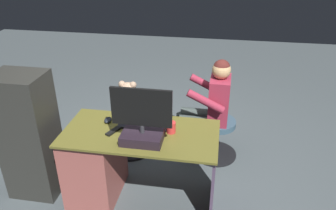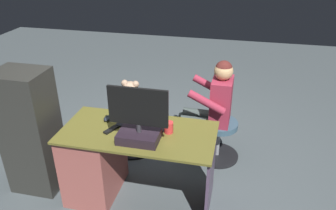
{
  "view_description": "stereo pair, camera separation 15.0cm",
  "coord_description": "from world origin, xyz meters",
  "px_view_note": "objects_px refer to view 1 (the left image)",
  "views": [
    {
      "loc": [
        -0.62,
        2.66,
        2.17
      ],
      "look_at": [
        -0.17,
        0.01,
        0.78
      ],
      "focal_mm": 35.17,
      "sensor_mm": 36.0,
      "label": 1
    },
    {
      "loc": [
        -0.76,
        2.63,
        2.17
      ],
      "look_at": [
        -0.17,
        0.01,
        0.78
      ],
      "focal_mm": 35.17,
      "sensor_mm": 36.0,
      "label": 2
    }
  ],
  "objects_px": {
    "monitor": "(142,125)",
    "keyboard": "(142,125)",
    "teddy_bear": "(129,99)",
    "desk": "(104,161)",
    "cup": "(171,127)",
    "visitor_chair": "(216,135)",
    "tv_remote": "(113,131)",
    "computer_mouse": "(108,120)",
    "person": "(210,102)",
    "office_chair_teddy": "(130,130)"
  },
  "relations": [
    {
      "from": "desk",
      "to": "monitor",
      "type": "bearing_deg",
      "value": 162.94
    },
    {
      "from": "visitor_chair",
      "to": "tv_remote",
      "type": "bearing_deg",
      "value": 43.9
    },
    {
      "from": "tv_remote",
      "to": "office_chair_teddy",
      "type": "bearing_deg",
      "value": -59.91
    },
    {
      "from": "teddy_bear",
      "to": "office_chair_teddy",
      "type": "bearing_deg",
      "value": 90.0
    },
    {
      "from": "tv_remote",
      "to": "cup",
      "type": "bearing_deg",
      "value": -147.79
    },
    {
      "from": "desk",
      "to": "person",
      "type": "bearing_deg",
      "value": -138.33
    },
    {
      "from": "computer_mouse",
      "to": "visitor_chair",
      "type": "distance_m",
      "value": 1.25
    },
    {
      "from": "teddy_bear",
      "to": "visitor_chair",
      "type": "bearing_deg",
      "value": -179.14
    },
    {
      "from": "computer_mouse",
      "to": "tv_remote",
      "type": "xyz_separation_m",
      "value": [
        -0.1,
        0.15,
        -0.01
      ]
    },
    {
      "from": "office_chair_teddy",
      "to": "teddy_bear",
      "type": "distance_m",
      "value": 0.37
    },
    {
      "from": "tv_remote",
      "to": "teddy_bear",
      "type": "xyz_separation_m",
      "value": [
        0.1,
        -0.81,
        -0.11
      ]
    },
    {
      "from": "visitor_chair",
      "to": "person",
      "type": "bearing_deg",
      "value": 1.66
    },
    {
      "from": "tv_remote",
      "to": "visitor_chair",
      "type": "relative_size",
      "value": 0.32
    },
    {
      "from": "desk",
      "to": "cup",
      "type": "bearing_deg",
      "value": -175.79
    },
    {
      "from": "monitor",
      "to": "desk",
      "type": "bearing_deg",
      "value": -17.06
    },
    {
      "from": "person",
      "to": "cup",
      "type": "bearing_deg",
      "value": 68.92
    },
    {
      "from": "desk",
      "to": "monitor",
      "type": "relative_size",
      "value": 2.74
    },
    {
      "from": "office_chair_teddy",
      "to": "cup",
      "type": "bearing_deg",
      "value": 128.74
    },
    {
      "from": "cup",
      "to": "visitor_chair",
      "type": "xyz_separation_m",
      "value": [
        -0.38,
        -0.74,
        -0.5
      ]
    },
    {
      "from": "monitor",
      "to": "keyboard",
      "type": "height_order",
      "value": "monitor"
    },
    {
      "from": "visitor_chair",
      "to": "person",
      "type": "distance_m",
      "value": 0.4
    },
    {
      "from": "cup",
      "to": "keyboard",
      "type": "bearing_deg",
      "value": -11.0
    },
    {
      "from": "desk",
      "to": "monitor",
      "type": "xyz_separation_m",
      "value": [
        -0.39,
        0.12,
        0.48
      ]
    },
    {
      "from": "computer_mouse",
      "to": "person",
      "type": "xyz_separation_m",
      "value": [
        -0.86,
        -0.66,
        -0.08
      ]
    },
    {
      "from": "monitor",
      "to": "teddy_bear",
      "type": "relative_size",
      "value": 1.22
    },
    {
      "from": "teddy_bear",
      "to": "person",
      "type": "relative_size",
      "value": 0.35
    },
    {
      "from": "teddy_bear",
      "to": "visitor_chair",
      "type": "relative_size",
      "value": 0.84
    },
    {
      "from": "cup",
      "to": "office_chair_teddy",
      "type": "xyz_separation_m",
      "value": [
        0.57,
        -0.72,
        -0.52
      ]
    },
    {
      "from": "monitor",
      "to": "tv_remote",
      "type": "height_order",
      "value": "monitor"
    },
    {
      "from": "desk",
      "to": "visitor_chair",
      "type": "xyz_separation_m",
      "value": [
        -0.97,
        -0.79,
        -0.12
      ]
    },
    {
      "from": "teddy_bear",
      "to": "desk",
      "type": "bearing_deg",
      "value": 88.39
    },
    {
      "from": "computer_mouse",
      "to": "office_chair_teddy",
      "type": "distance_m",
      "value": 0.81
    },
    {
      "from": "keyboard",
      "to": "visitor_chair",
      "type": "xyz_separation_m",
      "value": [
        -0.63,
        -0.69,
        -0.46
      ]
    },
    {
      "from": "cup",
      "to": "visitor_chair",
      "type": "distance_m",
      "value": 0.97
    },
    {
      "from": "desk",
      "to": "tv_remote",
      "type": "bearing_deg",
      "value": 164.55
    },
    {
      "from": "desk",
      "to": "keyboard",
      "type": "bearing_deg",
      "value": -164.54
    },
    {
      "from": "desk",
      "to": "cup",
      "type": "relative_size",
      "value": 13.57
    },
    {
      "from": "monitor",
      "to": "office_chair_teddy",
      "type": "distance_m",
      "value": 1.14
    },
    {
      "from": "monitor",
      "to": "tv_remote",
      "type": "distance_m",
      "value": 0.32
    },
    {
      "from": "visitor_chair",
      "to": "desk",
      "type": "bearing_deg",
      "value": 38.98
    },
    {
      "from": "keyboard",
      "to": "teddy_bear",
      "type": "relative_size",
      "value": 1.08
    },
    {
      "from": "desk",
      "to": "monitor",
      "type": "distance_m",
      "value": 0.63
    },
    {
      "from": "desk",
      "to": "keyboard",
      "type": "height_order",
      "value": "keyboard"
    },
    {
      "from": "monitor",
      "to": "keyboard",
      "type": "xyz_separation_m",
      "value": [
        0.05,
        -0.21,
        -0.13
      ]
    },
    {
      "from": "tv_remote",
      "to": "computer_mouse",
      "type": "bearing_deg",
      "value": -34.67
    },
    {
      "from": "office_chair_teddy",
      "to": "computer_mouse",
      "type": "bearing_deg",
      "value": 90.08
    },
    {
      "from": "computer_mouse",
      "to": "cup",
      "type": "relative_size",
      "value": 1.0
    },
    {
      "from": "tv_remote",
      "to": "visitor_chair",
      "type": "distance_m",
      "value": 1.27
    },
    {
      "from": "computer_mouse",
      "to": "tv_remote",
      "type": "distance_m",
      "value": 0.18
    },
    {
      "from": "computer_mouse",
      "to": "visitor_chair",
      "type": "relative_size",
      "value": 0.21
    }
  ]
}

